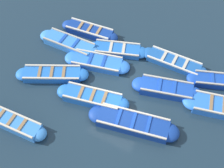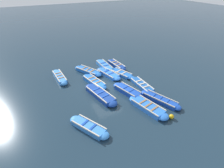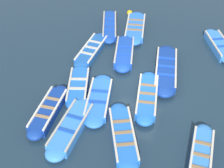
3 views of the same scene
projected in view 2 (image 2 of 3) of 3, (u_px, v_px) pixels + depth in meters
The scene contains 15 objects.
ground_plane at pixel (106, 87), 16.38m from camera, with size 120.00×120.00×0.00m, color #1C303F.
boat_bow_out at pixel (94, 82), 16.75m from camera, with size 1.53×3.54×0.46m.
boat_broadside at pixel (60, 77), 17.55m from camera, with size 0.95×3.44×0.45m.
boat_alongside at pixel (104, 66), 19.78m from camera, with size 0.96×3.54×0.45m.
boat_stern_in at pixel (121, 73), 18.32m from camera, with size 1.86×3.25×0.36m.
boat_inner_gap at pixel (128, 91), 15.42m from camera, with size 1.70×3.39×0.47m.
boat_centre at pixel (142, 85), 16.35m from camera, with size 0.88×3.48×0.36m.
boat_outer_right at pixel (89, 127), 11.76m from camera, with size 2.23×3.23×0.43m.
boat_near_quay at pixel (160, 100), 14.37m from camera, with size 1.98×3.64×0.41m.
boat_tucked at pixel (148, 107), 13.52m from camera, with size 1.80×3.75×0.45m.
boat_drifting at pixel (88, 71), 18.71m from camera, with size 2.36×3.51×0.41m.
boat_far_corner at pixel (100, 95), 14.95m from camera, with size 1.75×4.15×0.47m.
boat_outer_left at pixel (108, 74), 18.20m from camera, with size 1.70×3.47×0.40m.
boat_mid_row at pixel (116, 65), 19.93m from camera, with size 1.06×3.31×0.46m.
buoy_orange_near at pixel (171, 117), 12.65m from camera, with size 0.35×0.35×0.35m, color #EAB214.
Camera 2 is at (5.63, 12.61, 8.84)m, focal length 28.00 mm.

